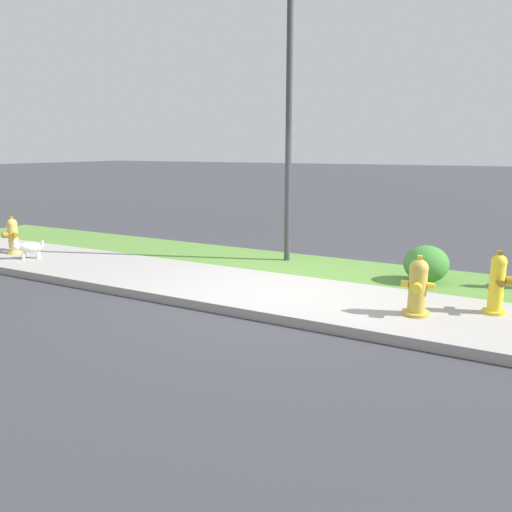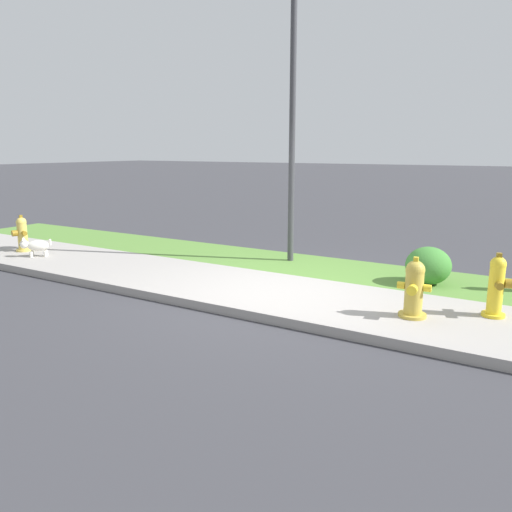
% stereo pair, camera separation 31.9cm
% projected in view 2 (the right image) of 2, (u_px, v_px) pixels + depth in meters
% --- Properties ---
extents(ground_plane, '(120.00, 120.00, 0.00)m').
position_uv_depth(ground_plane, '(279.00, 294.00, 7.14)').
color(ground_plane, '#38383D').
extents(sidewalk_pavement, '(18.00, 2.06, 0.01)m').
position_uv_depth(sidewalk_pavement, '(279.00, 293.00, 7.14)').
color(sidewalk_pavement, '#9E9993').
rests_on(sidewalk_pavement, ground).
extents(grass_verge, '(18.00, 1.61, 0.01)m').
position_uv_depth(grass_verge, '(328.00, 268.00, 8.68)').
color(grass_verge, '#568438').
rests_on(grass_verge, ground).
extents(street_curb, '(18.00, 0.16, 0.12)m').
position_uv_depth(street_curb, '(237.00, 311.00, 6.20)').
color(street_curb, '#9E9993').
rests_on(street_curb, ground).
extents(fire_hydrant_at_driveway, '(0.41, 0.38, 0.76)m').
position_uv_depth(fire_hydrant_at_driveway, '(414.00, 289.00, 6.07)').
color(fire_hydrant_at_driveway, gold).
rests_on(fire_hydrant_at_driveway, ground).
extents(fire_hydrant_near_corner, '(0.38, 0.35, 0.74)m').
position_uv_depth(fire_hydrant_near_corner, '(22.00, 234.00, 10.01)').
color(fire_hydrant_near_corner, gold).
rests_on(fire_hydrant_near_corner, ground).
extents(fire_hydrant_across_street, '(0.34, 0.37, 0.81)m').
position_uv_depth(fire_hydrant_across_street, '(497.00, 286.00, 6.08)').
color(fire_hydrant_across_street, yellow).
rests_on(fire_hydrant_across_street, ground).
extents(small_white_dog, '(0.48, 0.46, 0.40)m').
position_uv_depth(small_white_dog, '(35.00, 246.00, 9.51)').
color(small_white_dog, silver).
rests_on(small_white_dog, ground).
extents(street_lamp, '(0.32, 0.32, 5.17)m').
position_uv_depth(street_lamp, '(293.00, 70.00, 8.56)').
color(street_lamp, '#3D3D42').
rests_on(street_lamp, ground).
extents(shrub_bush_far_verge, '(0.68, 0.68, 0.58)m').
position_uv_depth(shrub_bush_far_verge, '(428.00, 266.00, 7.60)').
color(shrub_bush_far_verge, '#3D7F33').
rests_on(shrub_bush_far_verge, ground).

